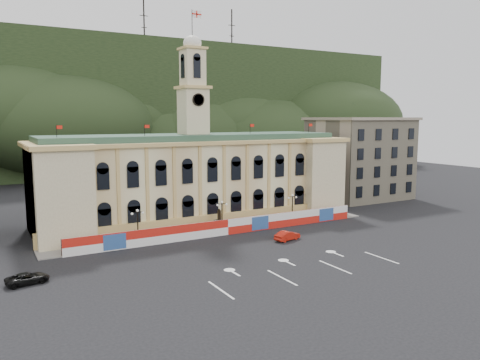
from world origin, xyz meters
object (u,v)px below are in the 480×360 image
red_sedan (287,236)px  black_suv (28,278)px  statue (219,224)px  lamp_center (222,214)px

red_sedan → black_suv: size_ratio=0.94×
red_sedan → black_suv: bearing=78.5°
statue → lamp_center: lamp_center is taller
lamp_center → black_suv: size_ratio=1.04×
statue → lamp_center: bearing=-90.0°
lamp_center → black_suv: bearing=-160.4°
statue → black_suv: 32.19m
lamp_center → red_sedan: bearing=-56.5°
statue → red_sedan: (6.28, -10.48, -0.46)m
statue → red_sedan: bearing=-59.1°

